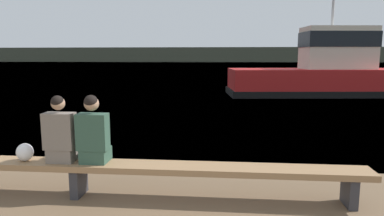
{
  "coord_description": "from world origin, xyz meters",
  "views": [
    {
      "loc": [
        1.01,
        -1.32,
        2.0
      ],
      "look_at": [
        0.32,
        6.23,
        0.85
      ],
      "focal_mm": 32.0,
      "sensor_mm": 36.0,
      "label": 1
    }
  ],
  "objects_px": {
    "person_left": "(61,134)",
    "person_right": "(93,134)",
    "tugboat_red": "(329,74)",
    "bench_main": "(78,168)",
    "shopping_bag": "(25,152)"
  },
  "relations": [
    {
      "from": "person_right",
      "to": "shopping_bag",
      "type": "distance_m",
      "value": 1.08
    },
    {
      "from": "person_left",
      "to": "tugboat_red",
      "type": "relative_size",
      "value": 0.09
    },
    {
      "from": "person_right",
      "to": "shopping_bag",
      "type": "xyz_separation_m",
      "value": [
        -1.03,
        -0.01,
        -0.29
      ]
    },
    {
      "from": "bench_main",
      "to": "shopping_bag",
      "type": "height_order",
      "value": "shopping_bag"
    },
    {
      "from": "bench_main",
      "to": "person_right",
      "type": "bearing_deg",
      "value": 0.29
    },
    {
      "from": "bench_main",
      "to": "person_left",
      "type": "height_order",
      "value": "person_left"
    },
    {
      "from": "tugboat_red",
      "to": "bench_main",
      "type": "bearing_deg",
      "value": 145.32
    },
    {
      "from": "person_left",
      "to": "tugboat_red",
      "type": "xyz_separation_m",
      "value": [
        7.71,
        13.7,
        0.19
      ]
    },
    {
      "from": "shopping_bag",
      "to": "person_left",
      "type": "bearing_deg",
      "value": 0.69
    },
    {
      "from": "bench_main",
      "to": "person_right",
      "type": "xyz_separation_m",
      "value": [
        0.25,
        0.0,
        0.5
      ]
    },
    {
      "from": "person_right",
      "to": "bench_main",
      "type": "bearing_deg",
      "value": -179.71
    },
    {
      "from": "bench_main",
      "to": "person_left",
      "type": "bearing_deg",
      "value": 179.45
    },
    {
      "from": "person_right",
      "to": "shopping_bag",
      "type": "relative_size",
      "value": 3.79
    },
    {
      "from": "person_left",
      "to": "person_right",
      "type": "height_order",
      "value": "person_right"
    },
    {
      "from": "person_left",
      "to": "shopping_bag",
      "type": "height_order",
      "value": "person_left"
    }
  ]
}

